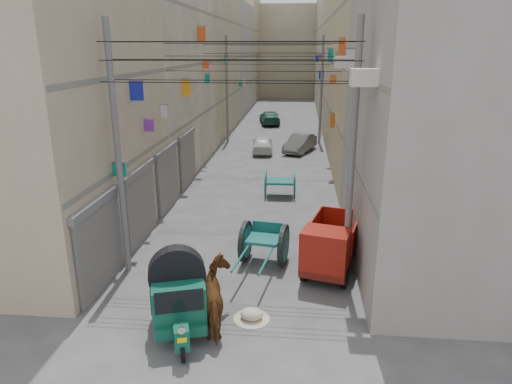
# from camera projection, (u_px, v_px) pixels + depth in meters

# --- Properties ---
(building_row_left) EXTENTS (8.00, 62.00, 14.00)m
(building_row_left) POSITION_uv_depth(u_px,v_px,m) (188.00, 55.00, 40.53)
(building_row_left) COLOR tan
(building_row_left) RESTS_ON ground
(building_row_right) EXTENTS (8.00, 62.00, 14.00)m
(building_row_right) POSITION_uv_depth(u_px,v_px,m) (371.00, 56.00, 39.09)
(building_row_right) COLOR gray
(building_row_right) RESTS_ON ground
(end_cap_building) EXTENTS (22.00, 10.00, 13.00)m
(end_cap_building) POSITION_uv_depth(u_px,v_px,m) (288.00, 52.00, 70.03)
(end_cap_building) COLOR tan
(end_cap_building) RESTS_ON ground
(shutters_left) EXTENTS (0.18, 14.40, 2.88)m
(shutters_left) POSITION_uv_depth(u_px,v_px,m) (156.00, 188.00, 19.14)
(shutters_left) COLOR #47484C
(shutters_left) RESTS_ON ground
(signboards) EXTENTS (8.22, 40.52, 5.67)m
(signboards) POSITION_uv_depth(u_px,v_px,m) (268.00, 109.00, 28.90)
(signboards) COLOR orange
(signboards) RESTS_ON ground
(ac_units) EXTENTS (0.70, 6.55, 3.35)m
(ac_units) POSITION_uv_depth(u_px,v_px,m) (355.00, 38.00, 14.08)
(ac_units) COLOR beige
(ac_units) RESTS_ON ground
(utility_poles) EXTENTS (7.40, 22.20, 8.00)m
(utility_poles) POSITION_uv_depth(u_px,v_px,m) (262.00, 109.00, 24.31)
(utility_poles) COLOR slate
(utility_poles) RESTS_ON ground
(overhead_cables) EXTENTS (7.40, 22.52, 1.12)m
(overhead_cables) POSITION_uv_depth(u_px,v_px,m) (257.00, 56.00, 21.00)
(overhead_cables) COLOR black
(overhead_cables) RESTS_ON ground
(auto_rickshaw) EXTENTS (1.95, 2.66, 1.80)m
(auto_rickshaw) POSITION_uv_depth(u_px,v_px,m) (178.00, 294.00, 11.80)
(auto_rickshaw) COLOR black
(auto_rickshaw) RESTS_ON ground
(tonga_cart) EXTENTS (1.71, 3.36, 1.45)m
(tonga_cart) POSITION_uv_depth(u_px,v_px,m) (264.00, 242.00, 15.64)
(tonga_cart) COLOR black
(tonga_cart) RESTS_ON ground
(mini_truck) EXTENTS (2.23, 3.52, 1.83)m
(mini_truck) POSITION_uv_depth(u_px,v_px,m) (329.00, 250.00, 14.80)
(mini_truck) COLOR black
(mini_truck) RESTS_ON ground
(second_cart) EXTENTS (1.56, 1.39, 1.34)m
(second_cart) POSITION_uv_depth(u_px,v_px,m) (280.00, 183.00, 22.70)
(second_cart) COLOR #145955
(second_cart) RESTS_ON ground
(feed_sack) EXTENTS (0.63, 0.50, 0.31)m
(feed_sack) POSITION_uv_depth(u_px,v_px,m) (251.00, 314.00, 12.52)
(feed_sack) COLOR #BEB89E
(feed_sack) RESTS_ON ground
(horse) EXTENTS (1.51, 2.24, 1.74)m
(horse) POSITION_uv_depth(u_px,v_px,m) (219.00, 298.00, 11.97)
(horse) COLOR brown
(horse) RESTS_ON ground
(distant_car_white) EXTENTS (1.66, 3.60, 1.19)m
(distant_car_white) POSITION_uv_depth(u_px,v_px,m) (263.00, 144.00, 32.27)
(distant_car_white) COLOR silver
(distant_car_white) RESTS_ON ground
(distant_car_grey) EXTENTS (2.52, 4.00, 1.25)m
(distant_car_grey) POSITION_uv_depth(u_px,v_px,m) (300.00, 143.00, 32.46)
(distant_car_grey) COLOR #4E5251
(distant_car_grey) RESTS_ON ground
(distant_car_green) EXTENTS (2.43, 4.57, 1.26)m
(distant_car_green) POSITION_uv_depth(u_px,v_px,m) (270.00, 118.00, 44.18)
(distant_car_green) COLOR #1A4D41
(distant_car_green) RESTS_ON ground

